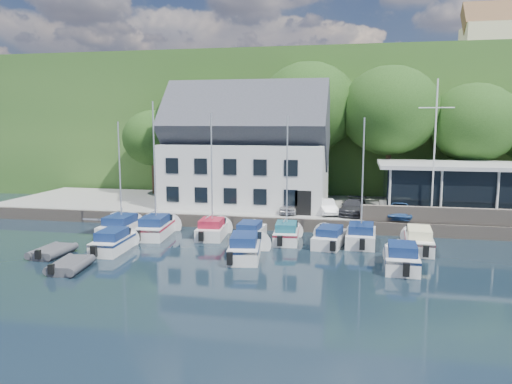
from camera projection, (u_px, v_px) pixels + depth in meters
ground at (305, 275)px, 27.69m from camera, size 180.00×180.00×0.00m
quay at (326, 211)px, 44.59m from camera, size 60.00×13.00×1.00m
quay_face at (320, 226)px, 38.29m from camera, size 60.00×0.30×1.00m
hillside at (343, 124)px, 86.69m from camera, size 160.00×75.00×16.00m
field_patch at (390, 79)px, 91.70m from camera, size 50.00×30.00×0.30m
farmhouse at (500, 39)px, 70.90m from camera, size 10.40×7.00×8.20m
harbor_building at (247, 157)px, 44.33m from camera, size 14.40×8.20×8.70m
club_pavilion at (461, 189)px, 40.59m from camera, size 13.20×7.20×4.10m
seawall at (487, 217)px, 36.13m from camera, size 18.00×0.50×1.20m
gangway at (110, 229)px, 39.71m from camera, size 1.20×6.00×1.40m
car_silver at (288, 206)px, 41.01m from camera, size 1.70×3.53×1.16m
car_white at (326, 206)px, 40.65m from camera, size 2.19×3.80×1.18m
car_dgrey at (353, 207)px, 40.34m from camera, size 2.40×4.56×1.26m
car_blue at (400, 210)px, 38.85m from camera, size 1.85×3.97×1.32m
flagpole at (434, 151)px, 37.21m from camera, size 2.54×0.20×10.59m
tree_0 at (154, 152)px, 51.38m from camera, size 6.30×6.30×8.61m
tree_1 at (198, 139)px, 50.46m from camera, size 8.38×8.38×11.45m
tree_2 at (308, 130)px, 48.75m from camera, size 9.66×9.66×13.20m
tree_3 at (389, 134)px, 46.47m from camera, size 9.22×9.22×12.60m
tree_4 at (473, 144)px, 45.00m from camera, size 7.98×7.98×10.90m
boat_r1_0 at (120, 173)px, 36.82m from camera, size 2.35×6.65×9.44m
boat_r1_1 at (155, 173)px, 36.57m from camera, size 2.81×7.07×9.48m
boat_r1_2 at (212, 180)px, 36.22m from camera, size 2.50×5.69×8.55m
boat_r1_3 at (250, 231)px, 35.70m from camera, size 1.87×5.73×1.38m
boat_r1_4 at (287, 181)px, 34.84m from camera, size 2.23×5.57×8.67m
boat_r1_5 at (330, 236)px, 34.32m from camera, size 2.75×6.01×1.34m
boat_r1_6 at (363, 179)px, 34.03m from camera, size 2.34×6.03×9.12m
boat_r1_7 at (419, 238)px, 33.20m from camera, size 2.26×7.03×1.51m
boat_r2_0 at (114, 240)px, 32.87m from camera, size 2.23×6.26×1.46m
boat_r2_2 at (245, 246)px, 31.18m from camera, size 2.91×6.64×1.55m
boat_r2_4 at (402, 256)px, 28.89m from camera, size 2.22×5.72×1.52m
dinghy_0 at (52, 250)px, 31.66m from camera, size 1.99×3.23×0.74m
dinghy_1 at (70, 264)px, 28.61m from camera, size 2.37×3.48×0.76m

